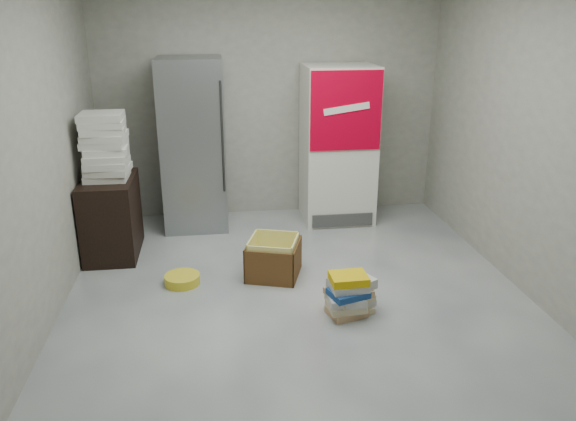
# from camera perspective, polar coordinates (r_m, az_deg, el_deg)

# --- Properties ---
(ground) EXTENTS (5.00, 5.00, 0.00)m
(ground) POSITION_cam_1_polar(r_m,az_deg,el_deg) (4.78, 1.42, -10.00)
(ground) COLOR #B4B5B0
(ground) RESTS_ON ground
(room_shell) EXTENTS (4.04, 5.04, 2.82)m
(room_shell) POSITION_cam_1_polar(r_m,az_deg,el_deg) (4.19, 1.63, 11.87)
(room_shell) COLOR #A09D90
(room_shell) RESTS_ON ground
(steel_fridge) EXTENTS (0.70, 0.72, 1.90)m
(steel_fridge) POSITION_cam_1_polar(r_m,az_deg,el_deg) (6.39, -9.59, 6.60)
(steel_fridge) COLOR #9B9EA3
(steel_fridge) RESTS_ON ground
(coke_cooler) EXTENTS (0.80, 0.73, 1.80)m
(coke_cooler) POSITION_cam_1_polar(r_m,az_deg,el_deg) (6.55, 5.09, 6.70)
(coke_cooler) COLOR silver
(coke_cooler) RESTS_ON ground
(wood_shelf) EXTENTS (0.50, 0.80, 0.80)m
(wood_shelf) POSITION_cam_1_polar(r_m,az_deg,el_deg) (5.94, -17.49, -0.62)
(wood_shelf) COLOR black
(wood_shelf) RESTS_ON ground
(supply_box_stack) EXTENTS (0.44, 0.44, 0.65)m
(supply_box_stack) POSITION_cam_1_polar(r_m,az_deg,el_deg) (5.74, -18.08, 6.21)
(supply_box_stack) COLOR white
(supply_box_stack) RESTS_ON wood_shelf
(phonebook_stack_main) EXTENTS (0.35, 0.33, 0.37)m
(phonebook_stack_main) POSITION_cam_1_polar(r_m,az_deg,el_deg) (4.63, 6.06, -8.57)
(phonebook_stack_main) COLOR tan
(phonebook_stack_main) RESTS_ON ground
(phonebook_stack_side) EXTENTS (0.44, 0.40, 0.29)m
(phonebook_stack_side) POSITION_cam_1_polar(r_m,az_deg,el_deg) (4.72, 6.35, -8.51)
(phonebook_stack_side) COLOR #C1B18A
(phonebook_stack_side) RESTS_ON ground
(cardboard_box) EXTENTS (0.58, 0.58, 0.38)m
(cardboard_box) POSITION_cam_1_polar(r_m,az_deg,el_deg) (5.28, -1.48, -5.08)
(cardboard_box) COLOR yellow
(cardboard_box) RESTS_ON ground
(bucket_lid) EXTENTS (0.34, 0.34, 0.09)m
(bucket_lid) POSITION_cam_1_polar(r_m,az_deg,el_deg) (5.26, -10.69, -6.89)
(bucket_lid) COLOR gold
(bucket_lid) RESTS_ON ground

